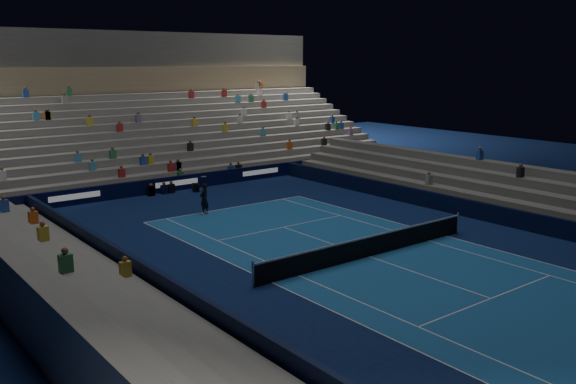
{
  "coord_description": "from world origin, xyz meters",
  "views": [
    {
      "loc": [
        -19.37,
        -18.93,
        8.73
      ],
      "look_at": [
        0.0,
        6.0,
        2.0
      ],
      "focal_mm": 38.56,
      "sensor_mm": 36.0,
      "label": 1
    }
  ],
  "objects": [
    {
      "name": "broadcast_camera",
      "position": [
        0.92,
        17.39,
        0.29
      ],
      "size": [
        0.57,
        0.93,
        0.55
      ],
      "color": "black",
      "rests_on": "ground"
    },
    {
      "name": "grandstand_main",
      "position": [
        0.0,
        27.9,
        3.38
      ],
      "size": [
        44.0,
        15.2,
        11.2
      ],
      "color": "slate",
      "rests_on": "ground"
    },
    {
      "name": "tennis_player",
      "position": [
        -1.87,
        11.47,
        0.92
      ],
      "size": [
        0.8,
        0.69,
        1.85
      ],
      "primitive_type": "imported",
      "rotation": [
        0.0,
        0.0,
        3.58
      ],
      "color": "black",
      "rests_on": "ground"
    },
    {
      "name": "ground",
      "position": [
        0.0,
        0.0,
        0.0
      ],
      "size": [
        90.0,
        90.0,
        0.0
      ],
      "primitive_type": "plane",
      "color": "#0C1B48",
      "rests_on": "ground"
    },
    {
      "name": "grandstand_west",
      "position": [
        -13.17,
        0.0,
        0.92
      ],
      "size": [
        5.0,
        37.0,
        2.5
      ],
      "color": "slate",
      "rests_on": "ground"
    },
    {
      "name": "sponsor_barrier_far",
      "position": [
        0.0,
        18.5,
        0.5
      ],
      "size": [
        44.0,
        0.25,
        1.0
      ],
      "primitive_type": "cube",
      "color": "black",
      "rests_on": "ground"
    },
    {
      "name": "court_surface",
      "position": [
        0.0,
        0.0,
        0.01
      ],
      "size": [
        10.97,
        23.77,
        0.01
      ],
      "primitive_type": "cube",
      "color": "#1C599B",
      "rests_on": "ground"
    },
    {
      "name": "tennis_net",
      "position": [
        0.0,
        0.0,
        0.5
      ],
      "size": [
        12.9,
        0.1,
        1.1
      ],
      "color": "#B2B2B7",
      "rests_on": "ground"
    },
    {
      "name": "sponsor_barrier_east",
      "position": [
        9.7,
        0.0,
        0.5
      ],
      "size": [
        0.25,
        37.0,
        1.0
      ],
      "primitive_type": "cube",
      "color": "black",
      "rests_on": "ground"
    },
    {
      "name": "grandstand_east",
      "position": [
        13.17,
        0.0,
        0.92
      ],
      "size": [
        5.0,
        37.0,
        2.5
      ],
      "color": "slate",
      "rests_on": "ground"
    },
    {
      "name": "sponsor_barrier_west",
      "position": [
        -9.7,
        0.0,
        0.5
      ],
      "size": [
        0.25,
        37.0,
        1.0
      ],
      "primitive_type": "cube",
      "color": "#081133",
      "rests_on": "ground"
    }
  ]
}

